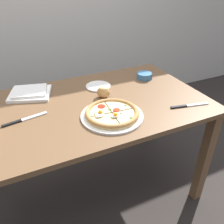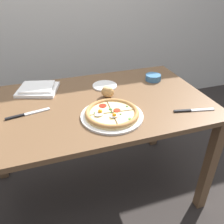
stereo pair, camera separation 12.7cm
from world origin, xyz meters
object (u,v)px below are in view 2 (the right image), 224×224
Objects in this scene: pizza at (112,114)px; napkin_folded at (38,89)px; dining_table at (91,117)px; knife_main at (27,114)px; side_saucer at (105,86)px; ramekin_bowl at (153,77)px; bread_piece_near at (108,91)px; knife_spare at (193,110)px.

pizza is 0.58m from napkin_folded.
dining_table is 5.96× the size of knife_main.
dining_table is at bearing -127.52° from side_saucer.
napkin_folded is 0.44m from side_saucer.
ramekin_bowl is 0.68× the size of side_saucer.
ramekin_bowl is 0.80m from napkin_folded.
bread_piece_near is (-0.38, -0.14, 0.02)m from ramekin_bowl.
knife_spare is at bearing -50.34° from side_saucer.
ramekin_bowl reaches higher than knife_main.
dining_table is at bearing -7.29° from knife_main.
napkin_folded reaches higher than knife_spare.
knife_main reaches higher than dining_table.
dining_table is 0.23m from pizza.
dining_table is 0.41m from napkin_folded.
pizza reaches higher than knife_spare.
pizza is at bearing -179.12° from knife_spare.
ramekin_bowl is 0.47× the size of knife_main.
bread_piece_near reaches higher than side_saucer.
knife_spare is 1.41× the size of side_saucer.
knife_main and side_saucer have the same top height.
side_saucer is (0.15, 0.19, 0.11)m from dining_table.
napkin_folded is at bearing 65.07° from knife_main.
napkin_folded is 1.81× the size of side_saucer.
bread_piece_near is at bearing 18.15° from dining_table.
bread_piece_near is at bearing -99.96° from side_saucer.
napkin_folded is 0.29m from knife_main.
knife_main is at bearing -157.66° from side_saucer.
ramekin_bowl reaches higher than napkin_folded.
knife_main is (-0.36, -0.02, 0.11)m from dining_table.
knife_main is at bearing -167.10° from ramekin_bowl.
bread_piece_near is at bearing 78.29° from pizza.
napkin_folded is at bearing 174.09° from ramekin_bowl.
napkin_folded is 2.96× the size of bread_piece_near.
side_saucer is at bearing 52.48° from dining_table.
ramekin_bowl is at bearing 105.06° from knife_spare.
knife_main is at bearing -177.09° from dining_table.
dining_table is 6.12× the size of knife_spare.
dining_table is 0.61m from knife_spare.
side_saucer is (-0.38, 0.46, 0.00)m from knife_spare.
napkin_folded is 1.28× the size of knife_spare.
ramekin_bowl is 0.89m from knife_main.
knife_spare is at bearing -10.75° from pizza.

